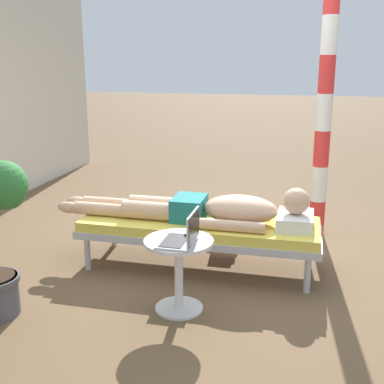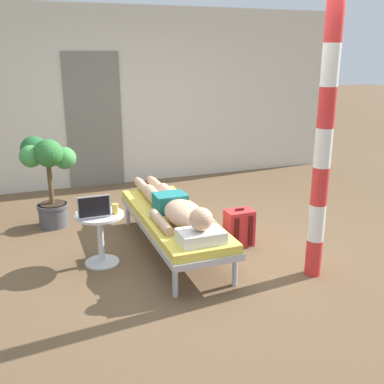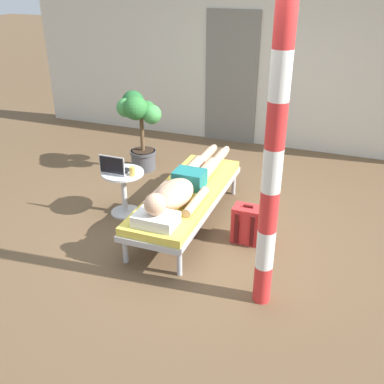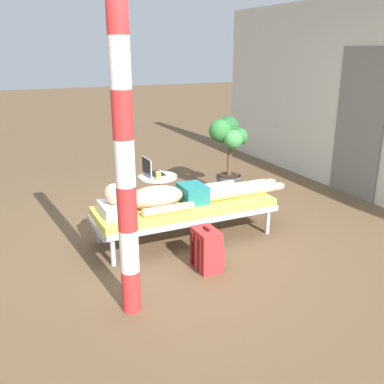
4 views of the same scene
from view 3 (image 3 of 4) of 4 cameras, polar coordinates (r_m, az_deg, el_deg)
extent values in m
plane|color=brown|center=(4.94, 1.46, -4.71)|extent=(40.00, 40.00, 0.00)
cube|color=beige|center=(7.20, 8.09, 16.64)|extent=(7.60, 0.20, 2.70)
cube|color=slate|center=(7.24, 5.03, 14.19)|extent=(0.84, 0.03, 2.04)
cylinder|color=#B7B7BC|center=(5.81, -0.04, 1.91)|extent=(0.05, 0.05, 0.28)
cylinder|color=#B7B7BC|center=(5.65, 5.34, 1.04)|extent=(0.05, 0.05, 0.28)
cylinder|color=#B7B7BC|center=(4.39, -8.52, -7.33)|extent=(0.05, 0.05, 0.28)
cylinder|color=#B7B7BC|center=(4.18, -1.61, -8.96)|extent=(0.05, 0.05, 0.28)
cube|color=#B7B7BC|center=(4.89, -0.70, -0.90)|extent=(0.67, 2.00, 0.06)
cube|color=#E5CC4C|center=(4.86, -0.71, -0.17)|extent=(0.64, 1.96, 0.08)
cube|color=white|center=(4.19, -4.64, -3.51)|extent=(0.40, 0.28, 0.11)
sphere|color=#D8A884|center=(4.11, -4.72, -1.58)|extent=(0.21, 0.21, 0.21)
ellipsoid|color=#D8A884|center=(4.51, -2.30, -0.23)|extent=(0.35, 0.60, 0.23)
cylinder|color=#D8A884|center=(4.67, -4.53, -0.30)|extent=(0.09, 0.55, 0.09)
cylinder|color=#D8A884|center=(4.51, 0.54, -1.20)|extent=(0.09, 0.55, 0.09)
cube|color=#1E7272|center=(4.88, -0.32, 1.70)|extent=(0.33, 0.26, 0.19)
cylinder|color=#D8A884|center=(5.20, 0.17, 3.12)|extent=(0.15, 0.42, 0.15)
cylinder|color=#D8A884|center=(5.58, 1.74, 4.58)|extent=(0.11, 0.44, 0.11)
ellipsoid|color=#D8A884|center=(5.84, 2.69, 5.53)|extent=(0.09, 0.20, 0.10)
cylinder|color=#D8A884|center=(5.15, 1.94, 2.85)|extent=(0.15, 0.42, 0.15)
cylinder|color=#D8A884|center=(5.53, 3.40, 4.34)|extent=(0.11, 0.44, 0.11)
ellipsoid|color=#D8A884|center=(5.79, 4.29, 5.31)|extent=(0.09, 0.20, 0.10)
cylinder|color=silver|center=(5.31, -8.47, -2.52)|extent=(0.34, 0.34, 0.02)
cylinder|color=silver|center=(5.20, -8.65, -0.12)|extent=(0.06, 0.06, 0.48)
cylinder|color=silver|center=(5.09, -8.84, 2.42)|extent=(0.48, 0.48, 0.02)
cube|color=silver|center=(5.11, -9.45, 2.72)|extent=(0.31, 0.22, 0.02)
cube|color=black|center=(5.11, -9.40, 2.87)|extent=(0.27, 0.15, 0.00)
cube|color=silver|center=(4.97, -10.20, 3.40)|extent=(0.31, 0.01, 0.21)
cube|color=black|center=(4.97, -10.24, 3.36)|extent=(0.29, 0.00, 0.19)
cylinder|color=gold|center=(4.96, -7.64, 2.62)|extent=(0.06, 0.06, 0.10)
cube|color=red|center=(4.67, 7.06, -4.11)|extent=(0.30, 0.20, 0.40)
cube|color=red|center=(4.81, 7.37, -4.14)|extent=(0.23, 0.04, 0.18)
cube|color=#531212|center=(4.59, 5.71, -4.60)|extent=(0.04, 0.02, 0.34)
cube|color=#531212|center=(4.56, 7.71, -4.97)|extent=(0.04, 0.02, 0.34)
cube|color=#531212|center=(4.57, 7.21, -1.83)|extent=(0.10, 0.02, 0.02)
cylinder|color=#4C4C51|center=(6.39, -6.22, 4.11)|extent=(0.34, 0.34, 0.28)
cylinder|color=#4C4C51|center=(6.34, -6.27, 5.11)|extent=(0.37, 0.37, 0.04)
cylinder|color=#332319|center=(6.33, -6.28, 5.32)|extent=(0.31, 0.31, 0.01)
cylinder|color=brown|center=(6.25, -6.39, 7.40)|extent=(0.06, 0.06, 0.50)
sphere|color=#429347|center=(6.02, -5.17, 9.85)|extent=(0.26, 0.26, 0.26)
sphere|color=#2D7233|center=(6.27, -5.76, 10.45)|extent=(0.24, 0.24, 0.24)
sphere|color=#23602D|center=(6.23, -7.55, 11.35)|extent=(0.31, 0.31, 0.31)
sphere|color=#429347|center=(6.16, -8.42, 10.61)|extent=(0.26, 0.26, 0.26)
sphere|color=#2D7233|center=(5.99, -7.22, 10.60)|extent=(0.32, 0.32, 0.32)
cylinder|color=red|center=(3.93, 8.96, -11.38)|extent=(0.15, 0.15, 0.35)
cylinder|color=white|center=(3.72, 9.34, -7.13)|extent=(0.15, 0.15, 0.35)
cylinder|color=red|center=(3.54, 9.76, -2.42)|extent=(0.15, 0.15, 0.35)
cylinder|color=white|center=(3.39, 10.21, 2.75)|extent=(0.15, 0.15, 0.35)
cylinder|color=red|center=(3.27, 10.70, 8.37)|extent=(0.15, 0.15, 0.35)
cylinder|color=white|center=(3.18, 11.25, 14.37)|extent=(0.15, 0.15, 0.35)
cylinder|color=red|center=(3.12, 11.85, 20.64)|extent=(0.15, 0.15, 0.35)
camera|label=1|loc=(6.36, -39.83, 13.15)|focal=46.63mm
camera|label=2|loc=(3.03, -69.37, -1.44)|focal=42.10mm
camera|label=4|loc=(3.33, 66.72, 0.70)|focal=40.52mm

